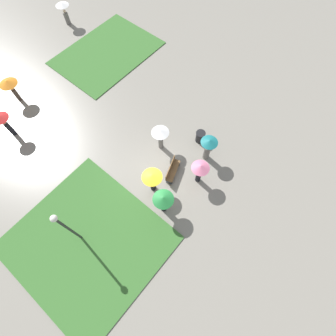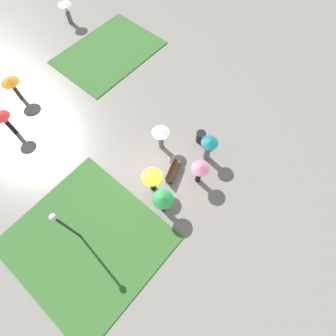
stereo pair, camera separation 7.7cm
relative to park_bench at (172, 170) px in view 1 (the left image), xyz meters
The scene contains 14 objects.
ground_plane 1.17m from the park_bench, 139.48° to the left, with size 90.00×90.00×0.00m, color gray.
lawn_patch_near 6.14m from the park_bench, behind, with size 7.07×7.59×0.06m.
lawn_patch_far 11.49m from the park_bench, 65.61° to the left, with size 7.65×5.55×0.06m.
park_bench is the anchor object (origin of this frame).
lamp_post 6.60m from the park_bench, 167.83° to the left, with size 0.32×0.32×3.98m.
trash_bin 2.96m from the park_bench, ahead, with size 0.60×0.60×0.82m.
crowd_person_pink 1.86m from the park_bench, 65.92° to the right, with size 1.02×1.02×1.87m.
crowd_person_yellow 1.73m from the park_bench, behind, with size 1.14×1.14×1.83m.
crowd_person_teal 2.52m from the park_bench, 22.05° to the right, with size 1.00×1.00×1.93m.
crowd_person_white 2.20m from the park_bench, 59.98° to the left, with size 1.05×1.05×1.85m.
crowd_person_green 2.48m from the park_bench, 152.19° to the right, with size 1.13×1.13×1.87m.
lone_walker_far_path 10.68m from the park_bench, 114.36° to the left, with size 1.03×1.03×1.84m.
lone_walker_mid_plaza 12.10m from the park_bench, 101.59° to the left, with size 1.18×1.18×1.78m.
lone_walker_near_lawn 16.30m from the park_bench, 71.56° to the left, with size 1.04×1.04×1.75m.
Camera 1 is at (-4.48, -4.82, 14.36)m, focal length 28.00 mm.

